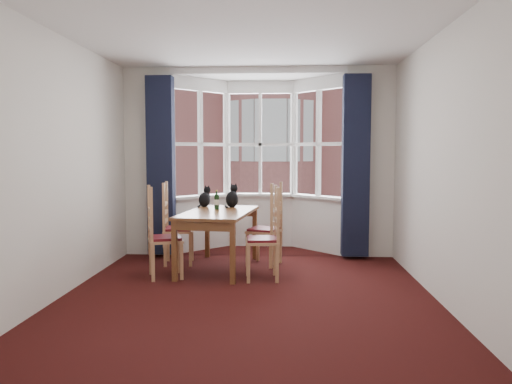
# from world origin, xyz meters

# --- Properties ---
(floor) EXTENTS (4.50, 4.50, 0.00)m
(floor) POSITION_xyz_m (0.00, 0.00, 0.00)
(floor) COLOR black
(floor) RESTS_ON ground
(ceiling) EXTENTS (4.50, 4.50, 0.00)m
(ceiling) POSITION_xyz_m (0.00, 0.00, 2.80)
(ceiling) COLOR white
(ceiling) RESTS_ON floor
(wall_left) EXTENTS (0.00, 4.50, 4.50)m
(wall_left) POSITION_xyz_m (-2.00, 0.00, 1.40)
(wall_left) COLOR silver
(wall_left) RESTS_ON floor
(wall_right) EXTENTS (0.00, 4.50, 4.50)m
(wall_right) POSITION_xyz_m (2.00, 0.00, 1.40)
(wall_right) COLOR silver
(wall_right) RESTS_ON floor
(wall_near) EXTENTS (4.00, 0.00, 4.00)m
(wall_near) POSITION_xyz_m (0.00, -2.25, 1.40)
(wall_near) COLOR silver
(wall_near) RESTS_ON floor
(wall_back_pier_left) EXTENTS (0.70, 0.12, 2.80)m
(wall_back_pier_left) POSITION_xyz_m (-1.65, 2.25, 1.40)
(wall_back_pier_left) COLOR silver
(wall_back_pier_left) RESTS_ON floor
(wall_back_pier_right) EXTENTS (0.70, 0.12, 2.80)m
(wall_back_pier_right) POSITION_xyz_m (1.65, 2.25, 1.40)
(wall_back_pier_right) COLOR silver
(wall_back_pier_right) RESTS_ON floor
(bay_window) EXTENTS (2.76, 0.94, 2.80)m
(bay_window) POSITION_xyz_m (0.00, 2.75, 1.40)
(bay_window) COLOR white
(bay_window) RESTS_ON floor
(curtain_left) EXTENTS (0.38, 0.22, 2.60)m
(curtain_left) POSITION_xyz_m (-1.42, 2.07, 1.35)
(curtain_left) COLOR black
(curtain_left) RESTS_ON floor
(curtain_right) EXTENTS (0.38, 0.22, 2.60)m
(curtain_right) POSITION_xyz_m (1.42, 2.07, 1.35)
(curtain_right) COLOR black
(curtain_right) RESTS_ON floor
(dining_table) EXTENTS (1.00, 1.61, 0.77)m
(dining_table) POSITION_xyz_m (-0.47, 1.31, 0.69)
(dining_table) COLOR brown
(dining_table) RESTS_ON floor
(chair_left_near) EXTENTS (0.52, 0.53, 0.92)m
(chair_left_near) POSITION_xyz_m (-1.16, 0.81, 0.47)
(chair_left_near) COLOR tan
(chair_left_near) RESTS_ON floor
(chair_left_far) EXTENTS (0.45, 0.47, 0.92)m
(chair_left_far) POSITION_xyz_m (-1.16, 1.58, 0.47)
(chair_left_far) COLOR tan
(chair_left_far) RESTS_ON floor
(chair_right_near) EXTENTS (0.44, 0.45, 0.92)m
(chair_right_near) POSITION_xyz_m (0.22, 0.82, 0.47)
(chair_right_near) COLOR tan
(chair_right_near) RESTS_ON floor
(chair_right_far) EXTENTS (0.52, 0.53, 0.92)m
(chair_right_far) POSITION_xyz_m (0.21, 1.57, 0.47)
(chair_right_far) COLOR tan
(chair_right_far) RESTS_ON floor
(cat_left) EXTENTS (0.23, 0.26, 0.31)m
(cat_left) POSITION_xyz_m (-0.74, 1.84, 0.89)
(cat_left) COLOR black
(cat_left) RESTS_ON dining_table
(cat_right) EXTENTS (0.22, 0.28, 0.34)m
(cat_right) POSITION_xyz_m (-0.34, 1.81, 0.90)
(cat_right) COLOR black
(cat_right) RESTS_ON dining_table
(wine_bottle) EXTENTS (0.07, 0.07, 0.26)m
(wine_bottle) POSITION_xyz_m (-0.52, 1.52, 0.89)
(wine_bottle) COLOR black
(wine_bottle) RESTS_ON dining_table
(candle_tall) EXTENTS (0.06, 0.06, 0.11)m
(candle_tall) POSITION_xyz_m (-0.84, 2.60, 0.92)
(candle_tall) COLOR white
(candle_tall) RESTS_ON bay_window
(street) EXTENTS (80.00, 80.00, 0.00)m
(street) POSITION_xyz_m (0.00, 32.25, -6.00)
(street) COLOR #333335
(street) RESTS_ON ground
(tenement_building) EXTENTS (18.40, 7.80, 15.20)m
(tenement_building) POSITION_xyz_m (0.00, 14.01, 1.60)
(tenement_building) COLOR #AD5F59
(tenement_building) RESTS_ON street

